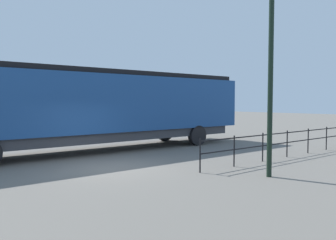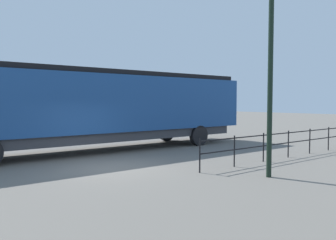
% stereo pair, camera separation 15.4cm
% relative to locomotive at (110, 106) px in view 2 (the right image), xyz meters
% --- Properties ---
extents(ground_plane, '(120.00, 120.00, 0.00)m').
position_rel_locomotive_xyz_m(ground_plane, '(4.10, -2.15, -2.19)').
color(ground_plane, '#666059').
extents(locomotive, '(3.20, 16.22, 3.87)m').
position_rel_locomotive_xyz_m(locomotive, '(0.00, 0.00, 0.00)').
color(locomotive, navy).
rests_on(locomotive, ground_plane).
extents(lamp_post, '(0.48, 0.48, 6.67)m').
position_rel_locomotive_xyz_m(lamp_post, '(8.53, 1.08, 2.27)').
color(lamp_post, black).
rests_on(lamp_post, ground_plane).
extents(platform_fence, '(0.05, 10.46, 1.15)m').
position_rel_locomotive_xyz_m(platform_fence, '(6.72, 4.99, -1.45)').
color(platform_fence, black).
rests_on(platform_fence, ground_plane).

